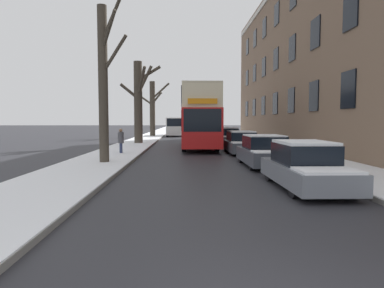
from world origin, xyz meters
TOP-DOWN VIEW (x-y plane):
  - sidewalk_left at (-5.18, 53.00)m, footprint 3.14×130.00m
  - sidewalk_right at (5.18, 53.00)m, footprint 3.14×130.00m
  - terrace_facade_right at (11.25, 23.74)m, footprint 9.10×38.66m
  - bare_tree_left_0 at (-4.73, 12.64)m, footprint 1.52×1.36m
  - bare_tree_left_1 at (-4.89, 26.36)m, footprint 3.50×2.14m
  - bare_tree_left_2 at (-4.89, 40.47)m, footprint 3.94×2.00m
  - double_decker_bus at (0.02, 22.83)m, footprint 2.54×11.17m
  - parked_car_0 at (2.52, 7.05)m, footprint 1.72×4.28m
  - parked_car_1 at (2.52, 12.16)m, footprint 1.89×4.23m
  - parked_car_2 at (2.52, 18.21)m, footprint 1.79×4.58m
  - parked_car_3 at (2.52, 24.90)m, footprint 1.86×4.57m
  - parked_car_4 at (2.52, 31.30)m, footprint 1.71×4.06m
  - oncoming_van at (-2.19, 42.48)m, footprint 2.06×4.88m
  - pedestrian_left_sidewalk at (-4.81, 17.15)m, footprint 0.34×0.34m

SIDE VIEW (x-z plane):
  - sidewalk_left at x=-5.18m, z-range 0.00..0.16m
  - sidewalk_right at x=5.18m, z-range 0.00..0.16m
  - parked_car_1 at x=2.52m, z-range -0.05..1.35m
  - parked_car_2 at x=2.52m, z-range -0.06..1.36m
  - parked_car_0 at x=2.52m, z-range -0.06..1.37m
  - parked_car_4 at x=2.52m, z-range -0.06..1.40m
  - parked_car_3 at x=2.52m, z-range -0.07..1.45m
  - pedestrian_left_sidewalk at x=-4.81m, z-range 0.08..1.66m
  - oncoming_van at x=-2.19m, z-range 0.09..2.54m
  - double_decker_bus at x=0.02m, z-range 0.29..4.71m
  - bare_tree_left_2 at x=-4.89m, z-range 0.18..7.20m
  - bare_tree_left_1 at x=-4.89m, z-range 0.26..7.35m
  - bare_tree_left_0 at x=-4.73m, z-range -0.13..7.82m
  - terrace_facade_right at x=11.25m, z-range 0.00..13.91m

